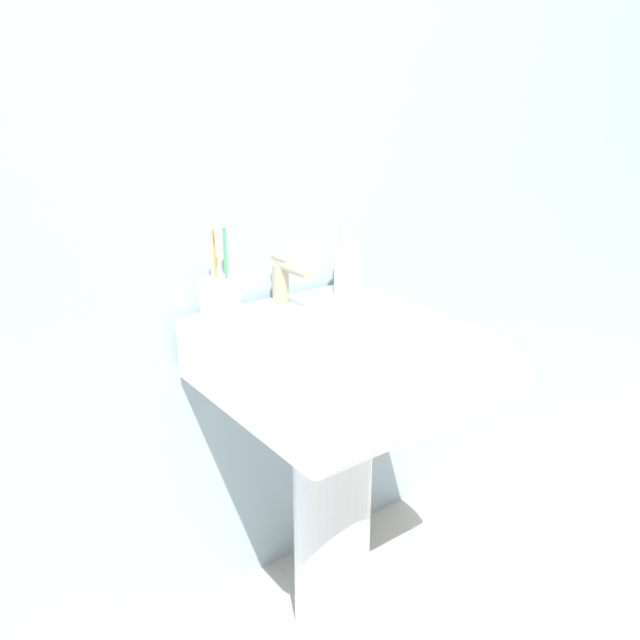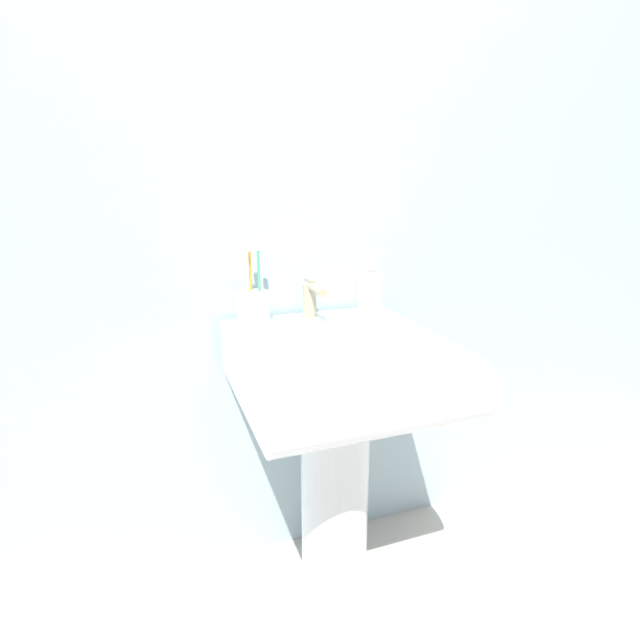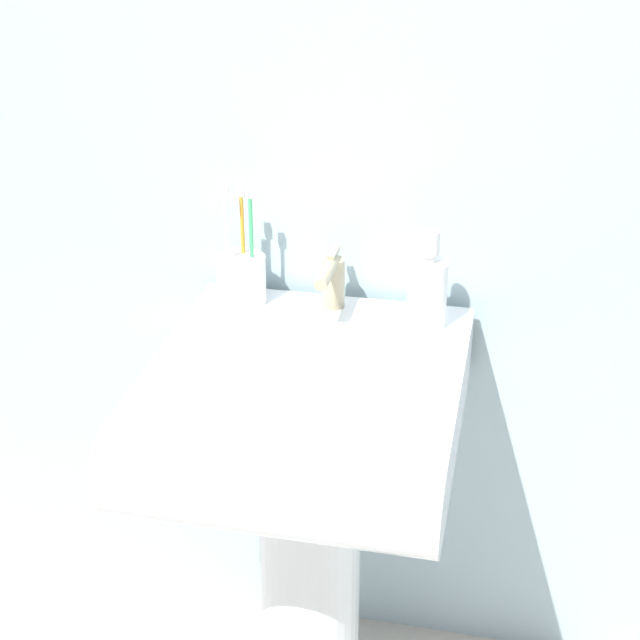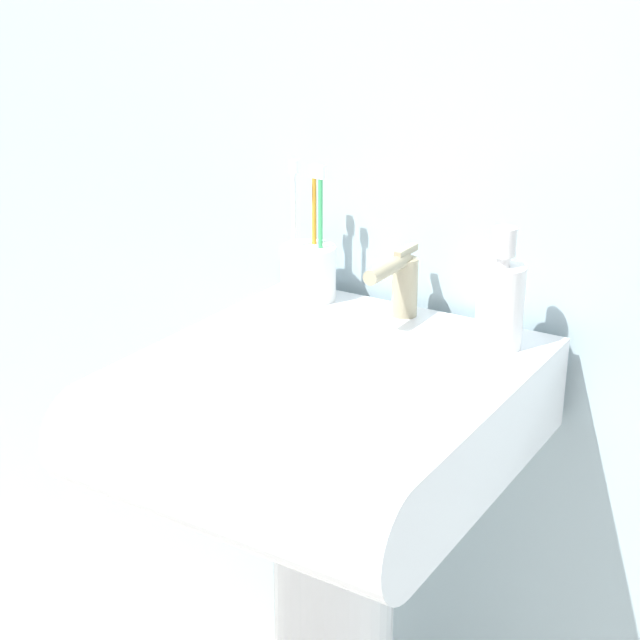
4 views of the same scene
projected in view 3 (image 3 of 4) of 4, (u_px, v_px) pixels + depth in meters
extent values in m
cube|color=#9EB7C1|center=(346.00, 55.00, 1.61)|extent=(5.00, 0.05, 2.40)
cylinder|color=white|center=(310.00, 583.00, 1.76)|extent=(0.18, 0.18, 0.64)
cube|color=white|center=(309.00, 398.00, 1.58)|extent=(0.49, 0.48, 0.14)
cylinder|color=white|center=(270.00, 487.00, 1.37)|extent=(0.49, 0.14, 0.14)
cylinder|color=tan|center=(336.00, 283.00, 1.70)|extent=(0.04, 0.04, 0.09)
cylinder|color=tan|center=(330.00, 272.00, 1.63)|extent=(0.02, 0.11, 0.02)
cube|color=tan|center=(336.00, 253.00, 1.67)|extent=(0.01, 0.06, 0.01)
cylinder|color=white|center=(241.00, 279.00, 1.72)|extent=(0.09, 0.09, 0.09)
cylinder|color=white|center=(227.00, 246.00, 1.68)|extent=(0.01, 0.01, 0.19)
cube|color=white|center=(225.00, 190.00, 1.64)|extent=(0.01, 0.01, 0.02)
cylinder|color=#3FB266|center=(252.00, 246.00, 1.69)|extent=(0.01, 0.01, 0.18)
cube|color=white|center=(250.00, 192.00, 1.65)|extent=(0.01, 0.01, 0.02)
cylinder|color=orange|center=(243.00, 244.00, 1.71)|extent=(0.01, 0.01, 0.18)
cube|color=white|center=(241.00, 191.00, 1.66)|extent=(0.01, 0.01, 0.02)
cylinder|color=white|center=(427.00, 294.00, 1.63)|extent=(0.07, 0.07, 0.12)
cylinder|color=silver|center=(429.00, 258.00, 1.60)|extent=(0.02, 0.02, 0.01)
cylinder|color=silver|center=(430.00, 242.00, 1.59)|extent=(0.03, 0.03, 0.04)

